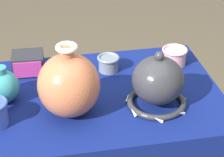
{
  "coord_description": "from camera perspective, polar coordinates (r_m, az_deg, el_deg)",
  "views": [
    {
      "loc": [
        -0.2,
        -1.39,
        1.71
      ],
      "look_at": [
        0.05,
        -0.07,
        0.89
      ],
      "focal_mm": 70.0,
      "sensor_mm": 36.0,
      "label": 1
    }
  ],
  "objects": [
    {
      "name": "display_table",
      "position": [
        1.73,
        -1.95,
        -5.01
      ],
      "size": [
        0.96,
        0.66,
        0.79
      ],
      "color": "brown",
      "rests_on": "ground_plane"
    },
    {
      "name": "cup_wide_rose",
      "position": [
        1.88,
        8.15,
        2.95
      ],
      "size": [
        0.11,
        0.11,
        0.07
      ],
      "color": "#D19399",
      "rests_on": "display_table"
    },
    {
      "name": "jar_round_teal",
      "position": [
        1.65,
        -14.16,
        -0.99
      ],
      "size": [
        0.13,
        0.13,
        0.14
      ],
      "color": "teal",
      "rests_on": "display_table"
    },
    {
      "name": "vase_dome_bell",
      "position": [
        1.58,
        5.99,
        -0.63
      ],
      "size": [
        0.23,
        0.23,
        0.22
      ],
      "color": "#2D2D33",
      "rests_on": "display_table"
    },
    {
      "name": "vase_tall_bulbous",
      "position": [
        1.52,
        -5.66,
        -0.8
      ],
      "size": [
        0.22,
        0.22,
        0.27
      ],
      "color": "#BC6642",
      "rests_on": "display_table"
    },
    {
      "name": "mosaic_tile_box",
      "position": [
        1.84,
        -10.91,
        1.99
      ],
      "size": [
        0.13,
        0.12,
        0.08
      ],
      "rotation": [
        0.0,
        0.0,
        -0.05
      ],
      "color": "#232328",
      "rests_on": "display_table"
    },
    {
      "name": "cup_wide_slate",
      "position": [
        1.82,
        -0.48,
        2.05
      ],
      "size": [
        0.09,
        0.09,
        0.06
      ],
      "color": "slate",
      "rests_on": "display_table"
    }
  ]
}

